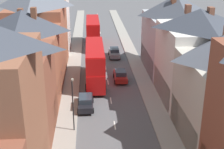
# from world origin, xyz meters

# --- Properties ---
(pavement_left) EXTENTS (2.20, 104.00, 0.14)m
(pavement_left) POSITION_xyz_m (-5.10, 38.00, 0.07)
(pavement_left) COLOR gray
(pavement_left) RESTS_ON ground
(pavement_right) EXTENTS (2.20, 104.00, 0.14)m
(pavement_right) POSITION_xyz_m (5.10, 38.00, 0.07)
(pavement_right) COLOR gray
(pavement_right) RESTS_ON ground
(centre_line_dashes) EXTENTS (0.14, 97.80, 0.01)m
(centre_line_dashes) POSITION_xyz_m (0.00, 36.00, 0.01)
(centre_line_dashes) COLOR silver
(centre_line_dashes) RESTS_ON ground
(terrace_row_left) EXTENTS (8.00, 63.34, 14.74)m
(terrace_row_left) POSITION_xyz_m (-10.19, 18.00, 6.31)
(terrace_row_left) COLOR beige
(terrace_row_left) RESTS_ON ground
(double_decker_bus_lead) EXTENTS (2.74, 10.80, 5.30)m
(double_decker_bus_lead) POSITION_xyz_m (-1.81, 30.14, 2.82)
(double_decker_bus_lead) COLOR #B70F0F
(double_decker_bus_lead) RESTS_ON ground
(double_decker_bus_mid_street) EXTENTS (2.74, 10.80, 5.30)m
(double_decker_bus_mid_street) POSITION_xyz_m (-1.81, 48.84, 2.82)
(double_decker_bus_mid_street) COLOR #B70F0F
(double_decker_bus_mid_street) RESTS_ON ground
(car_near_blue) EXTENTS (1.90, 4.07, 1.64)m
(car_near_blue) POSITION_xyz_m (1.80, 30.36, 0.82)
(car_near_blue) COLOR maroon
(car_near_blue) RESTS_ON ground
(car_parked_left_a) EXTENTS (1.90, 4.44, 1.71)m
(car_parked_left_a) POSITION_xyz_m (1.80, 41.42, 0.86)
(car_parked_left_a) COLOR gray
(car_parked_left_a) RESTS_ON ground
(car_parked_right_a) EXTENTS (1.90, 4.34, 1.61)m
(car_parked_right_a) POSITION_xyz_m (-3.10, 22.22, 0.81)
(car_parked_right_a) COLOR black
(car_parked_right_a) RESTS_ON ground
(street_lamp) EXTENTS (0.20, 1.12, 5.50)m
(street_lamp) POSITION_xyz_m (-4.25, 17.30, 3.24)
(street_lamp) COLOR black
(street_lamp) RESTS_ON ground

